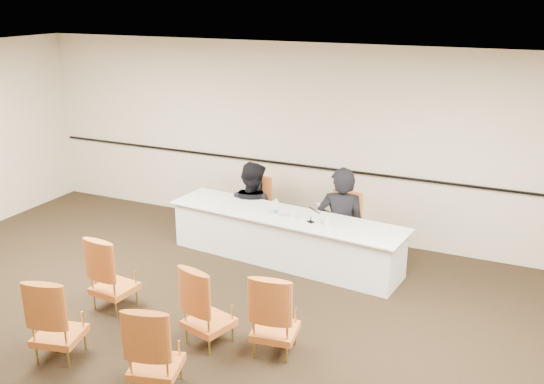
{
  "coord_description": "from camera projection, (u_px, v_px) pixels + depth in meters",
  "views": [
    {
      "loc": [
        3.22,
        -4.61,
        3.72
      ],
      "look_at": [
        -0.08,
        2.6,
        1.08
      ],
      "focal_mm": 40.0,
      "sensor_mm": 36.0,
      "label": 1
    }
  ],
  "objects": [
    {
      "name": "ceiling",
      "position": [
        161.0,
        75.0,
        5.48
      ],
      "size": [
        10.0,
        10.0,
        0.0
      ],
      "primitive_type": "plane",
      "rotation": [
        3.14,
        0.0,
        0.0
      ],
      "color": "white",
      "rests_on": "ground"
    },
    {
      "name": "panelist_main_chair",
      "position": [
        341.0,
        226.0,
        8.78
      ],
      "size": [
        0.55,
        0.55,
        0.95
      ],
      "primitive_type": null,
      "rotation": [
        0.0,
        0.0,
        -0.1
      ],
      "color": "orange",
      "rests_on": "ground"
    },
    {
      "name": "panelist_second_chair",
      "position": [
        252.0,
        208.0,
        9.52
      ],
      "size": [
        0.55,
        0.55,
        0.95
      ],
      "primitive_type": null,
      "rotation": [
        0.0,
        0.0,
        -0.1
      ],
      "color": "orange",
      "rests_on": "ground"
    },
    {
      "name": "aud_chair_front_mid",
      "position": [
        208.0,
        304.0,
        6.6
      ],
      "size": [
        0.61,
        0.61,
        0.95
      ],
      "primitive_type": null,
      "rotation": [
        0.0,
        0.0,
        -0.27
      ],
      "color": "orange",
      "rests_on": "ground"
    },
    {
      "name": "panelist_main",
      "position": [
        341.0,
        231.0,
        8.81
      ],
      "size": [
        0.79,
        0.6,
        1.94
      ],
      "primitive_type": "imported",
      "rotation": [
        0.0,
        0.0,
        3.36
      ],
      "color": "black",
      "rests_on": "ground"
    },
    {
      "name": "microphone",
      "position": [
        311.0,
        213.0,
        8.25
      ],
      "size": [
        0.17,
        0.21,
        0.27
      ],
      "primitive_type": null,
      "rotation": [
        0.0,
        0.0,
        -0.43
      ],
      "color": "black",
      "rests_on": "panel_table"
    },
    {
      "name": "panel_table",
      "position": [
        285.0,
        238.0,
        8.69
      ],
      "size": [
        3.59,
        1.18,
        0.71
      ],
      "primitive_type": null,
      "rotation": [
        0.0,
        0.0,
        -0.1
      ],
      "color": "white",
      "rests_on": "ground"
    },
    {
      "name": "coffee_cup",
      "position": [
        327.0,
        221.0,
        8.16
      ],
      "size": [
        0.12,
        0.12,
        0.14
      ],
      "primitive_type": "cylinder",
      "rotation": [
        0.0,
        0.0,
        -0.48
      ],
      "color": "silver",
      "rests_on": "panel_table"
    },
    {
      "name": "wall_back",
      "position": [
        314.0,
        141.0,
        9.4
      ],
      "size": [
        10.0,
        0.04,
        3.0
      ],
      "primitive_type": "cube",
      "color": "beige",
      "rests_on": "ground"
    },
    {
      "name": "papers",
      "position": [
        311.0,
        220.0,
        8.36
      ],
      "size": [
        0.32,
        0.25,
        0.0
      ],
      "primitive_type": "cube",
      "rotation": [
        0.0,
        0.0,
        -0.11
      ],
      "color": "white",
      "rests_on": "panel_table"
    },
    {
      "name": "drinking_glass",
      "position": [
        293.0,
        215.0,
        8.44
      ],
      "size": [
        0.08,
        0.08,
        0.1
      ],
      "primitive_type": "cylinder",
      "rotation": [
        0.0,
        0.0,
        -0.4
      ],
      "color": "white",
      "rests_on": "panel_table"
    },
    {
      "name": "water_bottle",
      "position": [
        276.0,
        207.0,
        8.52
      ],
      "size": [
        0.08,
        0.08,
        0.25
      ],
      "primitive_type": null,
      "rotation": [
        0.0,
        0.0,
        0.06
      ],
      "color": "teal",
      "rests_on": "panel_table"
    },
    {
      "name": "aud_chair_back_mid",
      "position": [
        155.0,
        346.0,
        5.82
      ],
      "size": [
        0.61,
        0.61,
        0.95
      ],
      "primitive_type": null,
      "rotation": [
        0.0,
        0.0,
        0.26
      ],
      "color": "orange",
      "rests_on": "ground"
    },
    {
      "name": "wall_rail",
      "position": [
        313.0,
        167.0,
        9.5
      ],
      "size": [
        9.8,
        0.04,
        0.03
      ],
      "primitive_type": "cube",
      "color": "black",
      "rests_on": "wall_back"
    },
    {
      "name": "floor",
      "position": [
        177.0,
        360.0,
        6.43
      ],
      "size": [
        10.0,
        10.0,
        0.0
      ],
      "primitive_type": "plane",
      "color": "black",
      "rests_on": "ground"
    },
    {
      "name": "aud_chair_front_left",
      "position": [
        113.0,
        272.0,
        7.37
      ],
      "size": [
        0.55,
        0.55,
        0.95
      ],
      "primitive_type": null,
      "rotation": [
        0.0,
        0.0,
        -0.1
      ],
      "color": "orange",
      "rests_on": "ground"
    },
    {
      "name": "aud_chair_back_left",
      "position": [
        57.0,
        316.0,
        6.35
      ],
      "size": [
        0.6,
        0.6,
        0.95
      ],
      "primitive_type": null,
      "rotation": [
        0.0,
        0.0,
        0.24
      ],
      "color": "orange",
      "rests_on": "ground"
    },
    {
      "name": "panelist_second",
      "position": [
        252.0,
        216.0,
        9.56
      ],
      "size": [
        0.99,
        0.86,
        1.75
      ],
      "primitive_type": "imported",
      "rotation": [
        0.0,
        0.0,
        2.89
      ],
      "color": "black",
      "rests_on": "ground"
    },
    {
      "name": "aud_chair_front_right",
      "position": [
        275.0,
        312.0,
        6.44
      ],
      "size": [
        0.57,
        0.57,
        0.95
      ],
      "primitive_type": null,
      "rotation": [
        0.0,
        0.0,
        0.14
      ],
      "color": "orange",
      "rests_on": "ground"
    }
  ]
}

